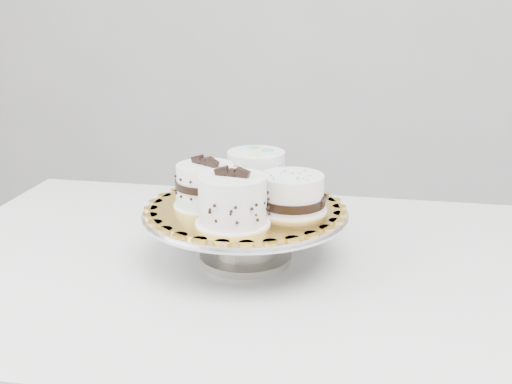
% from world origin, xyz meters
% --- Properties ---
extents(table, '(1.16, 0.78, 0.75)m').
position_xyz_m(table, '(0.11, 0.13, 0.67)').
color(table, white).
rests_on(table, floor).
extents(cake_stand, '(0.34, 0.34, 0.09)m').
position_xyz_m(cake_stand, '(0.09, 0.14, 0.81)').
color(cake_stand, gray).
rests_on(cake_stand, table).
extents(cake_board, '(0.37, 0.37, 0.00)m').
position_xyz_m(cake_board, '(0.09, 0.14, 0.84)').
color(cake_board, gold).
rests_on(cake_board, cake_stand).
extents(cake_swirl, '(0.12, 0.12, 0.09)m').
position_xyz_m(cake_swirl, '(0.09, 0.06, 0.88)').
color(cake_swirl, white).
rests_on(cake_swirl, cake_board).
extents(cake_banded, '(0.13, 0.13, 0.09)m').
position_xyz_m(cake_banded, '(0.03, 0.13, 0.88)').
color(cake_banded, white).
rests_on(cake_banded, cake_board).
extents(cake_dots, '(0.12, 0.12, 0.07)m').
position_xyz_m(cake_dots, '(0.10, 0.22, 0.88)').
color(cake_dots, white).
rests_on(cake_dots, cake_board).
extents(cake_ribbon, '(0.12, 0.11, 0.06)m').
position_xyz_m(cake_ribbon, '(0.17, 0.14, 0.87)').
color(cake_ribbon, white).
rests_on(cake_ribbon, cake_board).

